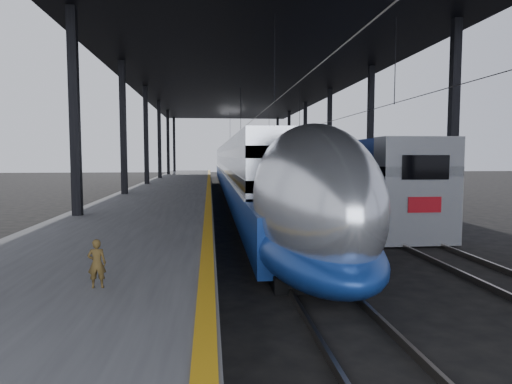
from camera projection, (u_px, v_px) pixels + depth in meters
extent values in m
plane|color=black|center=(231.00, 268.00, 13.61)|extent=(160.00, 160.00, 0.00)
cube|color=#4C4C4F|center=(170.00, 195.00, 33.05)|extent=(6.00, 80.00, 1.00)
cube|color=orange|center=(209.00, 188.00, 33.29)|extent=(0.30, 80.00, 0.01)
cube|color=slate|center=(236.00, 200.00, 33.57)|extent=(0.08, 80.00, 0.16)
cube|color=slate|center=(255.00, 200.00, 33.71)|extent=(0.08, 80.00, 0.16)
cube|color=slate|center=(303.00, 199.00, 34.07)|extent=(0.08, 80.00, 0.16)
cube|color=slate|center=(321.00, 199.00, 34.22)|extent=(0.08, 80.00, 0.16)
cube|color=black|center=(75.00, 125.00, 17.62)|extent=(0.35, 0.35, 9.00)
cube|color=black|center=(453.00, 128.00, 19.18)|extent=(0.35, 0.35, 9.00)
cube|color=black|center=(123.00, 136.00, 27.54)|extent=(0.35, 0.35, 9.00)
cube|color=black|center=(370.00, 137.00, 29.10)|extent=(0.35, 0.35, 9.00)
cube|color=black|center=(146.00, 141.00, 37.46)|extent=(0.35, 0.35, 9.00)
cube|color=black|center=(329.00, 142.00, 39.01)|extent=(0.35, 0.35, 9.00)
cube|color=black|center=(159.00, 144.00, 47.37)|extent=(0.35, 0.35, 9.00)
cube|color=black|center=(305.00, 145.00, 48.93)|extent=(0.35, 0.35, 9.00)
cube|color=black|center=(168.00, 146.00, 57.29)|extent=(0.35, 0.35, 9.00)
cube|color=black|center=(289.00, 147.00, 58.85)|extent=(0.35, 0.35, 9.00)
cube|color=black|center=(174.00, 148.00, 67.21)|extent=(0.35, 0.35, 9.00)
cube|color=black|center=(277.00, 148.00, 68.76)|extent=(0.35, 0.35, 9.00)
cube|color=black|center=(244.00, 74.00, 32.90)|extent=(18.00, 75.00, 0.45)
cylinder|color=slate|center=(245.00, 126.00, 33.21)|extent=(0.03, 74.00, 0.03)
cylinder|color=slate|center=(313.00, 126.00, 33.71)|extent=(0.03, 74.00, 0.03)
cube|color=silver|center=(237.00, 166.00, 43.32)|extent=(2.91, 57.00, 4.01)
cube|color=navy|center=(238.00, 180.00, 41.93)|extent=(2.99, 62.00, 1.55)
cube|color=silver|center=(237.00, 171.00, 43.36)|extent=(3.01, 57.00, 0.10)
cube|color=black|center=(237.00, 154.00, 43.23)|extent=(2.95, 57.00, 0.42)
cube|color=black|center=(237.00, 166.00, 43.32)|extent=(2.95, 57.00, 0.42)
ellipsoid|color=silver|center=(309.00, 200.00, 12.09)|extent=(2.91, 8.40, 4.01)
ellipsoid|color=navy|center=(309.00, 243.00, 12.19)|extent=(2.99, 8.40, 1.70)
ellipsoid|color=black|center=(337.00, 174.00, 9.45)|extent=(1.50, 2.20, 0.90)
cube|color=black|center=(309.00, 273.00, 12.25)|extent=(2.21, 2.60, 0.40)
cube|color=black|center=(245.00, 198.00, 34.07)|extent=(2.21, 2.60, 0.40)
cube|color=navy|center=(348.00, 179.00, 25.16)|extent=(2.87, 18.00, 3.90)
cube|color=gray|center=(417.00, 190.00, 16.83)|extent=(2.92, 1.20, 3.95)
cube|color=black|center=(426.00, 167.00, 16.15)|extent=(1.74, 0.06, 0.87)
cube|color=#A70C15|center=(425.00, 205.00, 16.25)|extent=(1.23, 0.06, 0.56)
cube|color=gray|center=(289.00, 169.00, 44.01)|extent=(2.87, 18.00, 3.90)
cube|color=gray|center=(265.00, 165.00, 62.85)|extent=(2.87, 18.00, 3.90)
cube|color=black|center=(390.00, 230.00, 19.36)|extent=(2.26, 2.40, 0.36)
cube|color=black|center=(295.00, 191.00, 41.18)|extent=(2.26, 2.40, 0.36)
imported|color=#4B3819|center=(97.00, 263.00, 8.05)|extent=(0.33, 0.23, 0.87)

